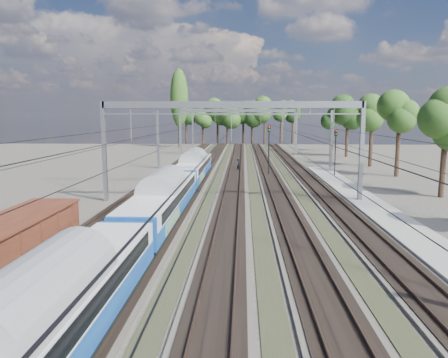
{
  "coord_description": "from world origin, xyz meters",
  "views": [
    {
      "loc": [
        1.04,
        -8.89,
        7.76
      ],
      "look_at": [
        -0.44,
        25.07,
        2.8
      ],
      "focal_mm": 35.0,
      "sensor_mm": 36.0,
      "label": 1
    }
  ],
  "objects_px": {
    "emu_train": "(162,195)",
    "signal_far": "(335,147)",
    "signal_near": "(269,144)",
    "worker": "(239,165)"
  },
  "relations": [
    {
      "from": "emu_train",
      "to": "signal_near",
      "type": "height_order",
      "value": "signal_near"
    },
    {
      "from": "emu_train",
      "to": "worker",
      "type": "bearing_deg",
      "value": 81.16
    },
    {
      "from": "emu_train",
      "to": "signal_far",
      "type": "distance_m",
      "value": 30.88
    },
    {
      "from": "signal_near",
      "to": "signal_far",
      "type": "xyz_separation_m",
      "value": [
        8.22,
        -1.36,
        -0.31
      ]
    },
    {
      "from": "emu_train",
      "to": "signal_far",
      "type": "bearing_deg",
      "value": 56.31
    },
    {
      "from": "worker",
      "to": "signal_far",
      "type": "relative_size",
      "value": 0.29
    },
    {
      "from": "emu_train",
      "to": "signal_near",
      "type": "bearing_deg",
      "value": 71.79
    },
    {
      "from": "worker",
      "to": "signal_far",
      "type": "xyz_separation_m",
      "value": [
        12.18,
        -6.08,
        2.93
      ]
    },
    {
      "from": "emu_train",
      "to": "signal_near",
      "type": "distance_m",
      "value": 28.5
    },
    {
      "from": "signal_near",
      "to": "signal_far",
      "type": "distance_m",
      "value": 8.34
    }
  ]
}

